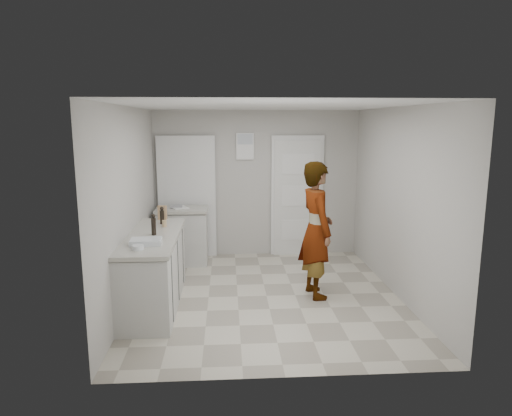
{
  "coord_description": "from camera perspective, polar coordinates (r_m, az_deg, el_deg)",
  "views": [
    {
      "loc": [
        -0.52,
        -5.79,
        2.31
      ],
      "look_at": [
        -0.12,
        0.4,
        1.13
      ],
      "focal_mm": 32.0,
      "sensor_mm": 36.0,
      "label": 1
    }
  ],
  "objects": [
    {
      "name": "room_shell",
      "position": [
        7.86,
        -1.15,
        1.34
      ],
      "size": [
        4.0,
        4.0,
        4.0
      ],
      "color": "#B2AFA8",
      "rests_on": "ground"
    },
    {
      "name": "baking_dish",
      "position": [
        5.39,
        -13.57,
        -4.13
      ],
      "size": [
        0.37,
        0.27,
        0.06
      ],
      "rotation": [
        0.0,
        0.0,
        0.06
      ],
      "color": "silver",
      "rests_on": "main_counter"
    },
    {
      "name": "main_counter",
      "position": [
        5.97,
        -12.62,
        -7.88
      ],
      "size": [
        0.64,
        1.96,
        0.93
      ],
      "color": "silver",
      "rests_on": "ground"
    },
    {
      "name": "oil_cruet_b",
      "position": [
        5.78,
        -12.68,
        -2.08
      ],
      "size": [
        0.06,
        0.06,
        0.27
      ],
      "color": "black",
      "rests_on": "main_counter"
    },
    {
      "name": "oil_cruet_a",
      "position": [
        6.38,
        -11.66,
        -0.95
      ],
      "size": [
        0.06,
        0.06,
        0.24
      ],
      "color": "black",
      "rests_on": "main_counter"
    },
    {
      "name": "cake_mix_box",
      "position": [
        6.68,
        -11.63,
        -0.56
      ],
      "size": [
        0.13,
        0.08,
        0.2
      ],
      "primitive_type": "cube",
      "rotation": [
        0.0,
        0.0,
        -0.21
      ],
      "color": "#95764A",
      "rests_on": "main_counter"
    },
    {
      "name": "side_counter",
      "position": [
        7.61,
        -9.13,
        -3.69
      ],
      "size": [
        0.84,
        0.61,
        0.93
      ],
      "color": "silver",
      "rests_on": "ground"
    },
    {
      "name": "papers",
      "position": [
        7.56,
        -9.55,
        0.08
      ],
      "size": [
        0.34,
        0.37,
        0.01
      ],
      "primitive_type": "cube",
      "rotation": [
        0.0,
        0.0,
        0.43
      ],
      "color": "white",
      "rests_on": "side_counter"
    },
    {
      "name": "ground",
      "position": [
        6.25,
        1.32,
        -10.91
      ],
      "size": [
        4.0,
        4.0,
        0.0
      ],
      "primitive_type": "plane",
      "color": "gray",
      "rests_on": "ground"
    },
    {
      "name": "egg_bowl",
      "position": [
        5.18,
        -14.56,
        -4.81
      ],
      "size": [
        0.13,
        0.13,
        0.05
      ],
      "color": "silver",
      "rests_on": "main_counter"
    },
    {
      "name": "spice_jar",
      "position": [
        6.2,
        -11.38,
        -1.93
      ],
      "size": [
        0.06,
        0.06,
        0.09
      ],
      "primitive_type": "cylinder",
      "color": "tan",
      "rests_on": "main_counter"
    },
    {
      "name": "person",
      "position": [
        6.07,
        7.55,
        -2.73
      ],
      "size": [
        0.54,
        0.73,
        1.81
      ],
      "primitive_type": "imported",
      "rotation": [
        0.0,
        0.0,
        1.75
      ],
      "color": "silver",
      "rests_on": "ground"
    }
  ]
}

